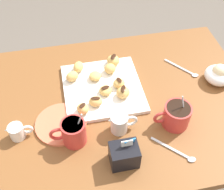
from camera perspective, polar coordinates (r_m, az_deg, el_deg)
The scene contains 28 objects.
ground_plane at distance 1.70m, azimuth 0.78°, elevation -16.83°, with size 8.00×8.00×0.00m, color #665B51.
dining_table at distance 1.19m, azimuth 1.07°, elevation -5.31°, with size 1.07×0.77×0.71m.
pastry_plate_square at distance 1.13m, azimuth -1.88°, elevation 1.37°, with size 0.30×0.30×0.02m, color white.
coffee_mug_red_left at distance 1.02m, azimuth 12.68°, elevation -3.93°, with size 0.13×0.09×0.13m.
coffee_mug_red_right at distance 0.96m, azimuth -7.80°, elevation -7.29°, with size 0.12×0.08×0.15m.
cream_pitcher_white at distance 0.98m, azimuth 1.57°, elevation -5.56°, with size 0.10×0.06×0.07m.
sugar_caddy at distance 0.92m, azimuth 2.46°, elevation -11.83°, with size 0.09×0.07×0.11m.
ice_cream_bowl at distance 1.22m, azimuth 20.52°, elevation 3.88°, with size 0.11×0.11×0.08m.
chocolate_sauce_pitcher at distance 1.03m, azimuth -18.45°, elevation -6.86°, with size 0.09×0.05×0.06m.
saucer_coral_left at distance 1.04m, azimuth -10.15°, elevation -5.68°, with size 0.18×0.18×0.01m, color #E5704C.
loose_spoon_near_saucer at distance 0.99m, azimuth 13.07°, elevation -11.09°, with size 0.12×0.12×0.01m.
loose_spoon_by_plate at distance 1.24m, azimuth 14.36°, elevation 4.83°, with size 0.11×0.13×0.01m.
beignet_0 at distance 1.05m, azimuth -3.28°, elevation -1.29°, with size 0.05×0.04×0.03m, color #E5B260.
chocolate_drizzle_0 at distance 1.04m, azimuth -3.32°, elevation -0.63°, with size 0.03×0.01×0.01m, color #381E11.
beignet_1 at distance 1.09m, azimuth -1.32°, elevation 0.93°, with size 0.05×0.05×0.03m, color #E5B260.
chocolate_drizzle_1 at distance 1.08m, azimuth -1.34°, elevation 1.50°, with size 0.03×0.02×0.01m, color #381E11.
beignet_2 at distance 1.08m, azimuth 2.24°, elevation 0.51°, with size 0.05×0.05×0.04m, color #E5B260.
chocolate_drizzle_2 at distance 1.06m, azimuth 2.27°, elevation 1.26°, with size 0.04×0.02×0.01m, color #381E11.
beignet_3 at distance 1.20m, azimuth 0.25°, elevation 6.91°, with size 0.05×0.05×0.04m, color #E5B260.
chocolate_drizzle_3 at distance 1.19m, azimuth 0.25°, elevation 7.67°, with size 0.04×0.02×0.01m, color #381E11.
beignet_4 at distance 1.14m, azimuth -3.38°, elevation 3.78°, with size 0.05×0.05×0.03m, color #E5B260.
beignet_5 at distance 1.03m, azimuth -5.84°, elevation -2.74°, with size 0.04×0.05×0.04m, color #E5B260.
chocolate_drizzle_5 at distance 1.02m, azimuth -5.93°, elevation -2.08°, with size 0.03×0.02×0.01m, color #381E11.
beignet_6 at distance 1.18m, azimuth -6.73°, elevation 5.62°, with size 0.04×0.05×0.04m, color #E5B260.
beignet_7 at distance 1.11m, azimuth 1.41°, elevation 2.36°, with size 0.04×0.05×0.03m, color #E5B260.
chocolate_drizzle_7 at distance 1.10m, azimuth 1.43°, elevation 3.02°, with size 0.03×0.02×0.01m, color #381E11.
beignet_8 at distance 1.15m, azimuth -7.95°, elevation 3.70°, with size 0.04×0.05×0.04m, color #E5B260.
beignet_9 at distance 1.17m, azimuth -0.42°, elevation 5.29°, with size 0.05×0.05×0.04m, color #E5B260.
Camera 1 is at (0.16, 0.68, 1.55)m, focal length 45.81 mm.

